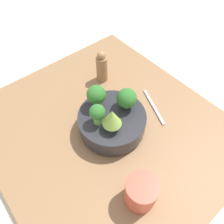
% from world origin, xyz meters
% --- Properties ---
extents(ground_plane, '(6.00, 6.00, 0.00)m').
position_xyz_m(ground_plane, '(0.00, 0.00, 0.00)').
color(ground_plane, beige).
extents(table, '(0.85, 0.76, 0.03)m').
position_xyz_m(table, '(0.00, 0.00, 0.02)').
color(table, olive).
rests_on(table, ground_plane).
extents(bowl, '(0.23, 0.23, 0.08)m').
position_xyz_m(bowl, '(-0.02, -0.01, 0.08)').
color(bowl, '#28282D').
rests_on(bowl, table).
extents(broccoli_floret_back, '(0.05, 0.05, 0.08)m').
position_xyz_m(broccoli_floret_back, '(-0.01, 0.04, 0.15)').
color(broccoli_floret_back, '#6BA34C').
rests_on(broccoli_floret_back, bowl).
extents(broccoli_floret_front, '(0.07, 0.07, 0.08)m').
position_xyz_m(broccoli_floret_front, '(-0.02, -0.07, 0.15)').
color(broccoli_floret_front, '#6BA34C').
rests_on(broccoli_floret_front, bowl).
extents(broccoli_floret_right, '(0.06, 0.06, 0.08)m').
position_xyz_m(broccoli_floret_right, '(0.05, 0.00, 0.16)').
color(broccoli_floret_right, '#609347').
rests_on(broccoli_floret_right, bowl).
extents(romanesco_piece_far, '(0.06, 0.06, 0.09)m').
position_xyz_m(romanesco_piece_far, '(-0.06, 0.02, 0.16)').
color(romanesco_piece_far, '#609347').
rests_on(romanesco_piece_far, bowl).
extents(cup, '(0.09, 0.09, 0.10)m').
position_xyz_m(cup, '(-0.25, 0.08, 0.08)').
color(cup, '#C64C38').
rests_on(cup, table).
extents(pepper_mill, '(0.05, 0.05, 0.14)m').
position_xyz_m(pepper_mill, '(0.20, -0.14, 0.10)').
color(pepper_mill, '#997047').
rests_on(pepper_mill, table).
extents(fork, '(0.16, 0.07, 0.01)m').
position_xyz_m(fork, '(-0.05, -0.19, 0.04)').
color(fork, '#B2B2B7').
rests_on(fork, table).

